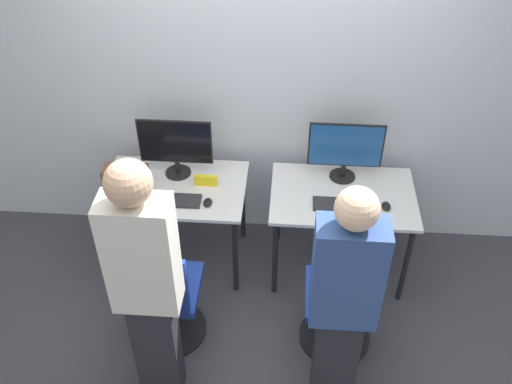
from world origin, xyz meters
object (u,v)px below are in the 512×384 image
Objects in this scene: keyboard_right at (344,205)px; monitor_left at (175,145)px; office_chair_right at (339,308)px; handbag at (127,180)px; person_left at (146,282)px; office_chair_left at (165,301)px; keyboard_left at (170,200)px; mouse_left at (208,202)px; monitor_right at (345,149)px; person_right at (344,299)px; mouse_right at (386,206)px.

monitor_left is at bearing 166.73° from keyboard_right.
office_chair_right is 3.03× the size of handbag.
person_left is 5.86× the size of handbag.
keyboard_right is at bearing 28.61° from office_chair_left.
keyboard_left is 4.73× the size of mouse_left.
monitor_right is (1.19, 0.36, 0.23)m from keyboard_left.
office_chair_left is 1.60m from monitor_right.
person_right is at bearing -46.70° from mouse_left.
mouse_right reaches higher than keyboard_right.
person_right is (1.13, -0.93, 0.16)m from keyboard_left.
monitor_left is 0.57× the size of office_chair_left.
keyboard_left is at bearing -11.48° from handbag.
office_chair_left is at bearing -110.64° from mouse_left.
office_chair_right reaches higher than keyboard_right.
keyboard_right is at bearing 86.27° from person_right.
mouse_right is at bearing 2.47° from mouse_left.
mouse_right is at bearing -10.72° from monitor_left.
mouse_left is at bearing 69.36° from office_chair_left.
person_left is 1.73m from mouse_right.
mouse_left is (0.26, -0.33, -0.23)m from monitor_left.
person_right is (-0.06, -1.30, -0.07)m from monitor_right.
office_chair_left is 1.35m from keyboard_right.
person_left is 3.36× the size of monitor_right.
person_right is 1.74m from handbag.
person_left is 1.05m from person_right.
office_chair_left is at bearing -151.39° from keyboard_right.
monitor_right reaches higher than keyboard_right.
office_chair_right is at bearing -91.45° from monitor_right.
person_left is at bearing -144.54° from mouse_right.
monitor_right is (1.14, 0.95, 0.59)m from office_chair_left.
office_chair_left is at bearing -86.99° from monitor_left.
person_left is at bearing -130.17° from monitor_right.
mouse_right is at bearing 70.45° from person_right.
office_chair_left is at bearing -156.29° from mouse_right.
monitor_left is 1.00× the size of monitor_right.
office_chair_left is at bearing -140.28° from monitor_right.
mouse_left and mouse_right have the same top height.
keyboard_left is at bearing -163.02° from monitor_right.
keyboard_right is 1.42× the size of handbag.
mouse_right is (1.43, 0.63, 0.36)m from office_chair_left.
monitor_right reaches higher than handbag.
mouse_right is 1.78m from handbag.
person_left is (-0.18, -0.94, 0.23)m from mouse_left.
keyboard_left is 1.47m from mouse_right.
keyboard_left is at bearing -90.00° from monitor_left.
monitor_left is 1.69m from person_right.
mouse_left is at bearing 78.94° from person_left.
monitor_right reaches higher than mouse_right.
mouse_left is 0.21× the size of keyboard_right.
monitor_left is 1.52m from mouse_right.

